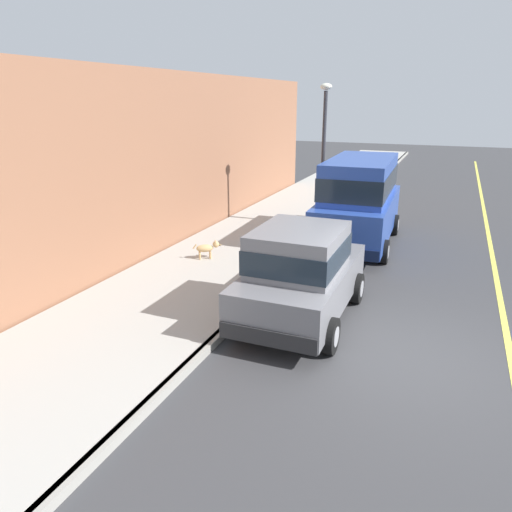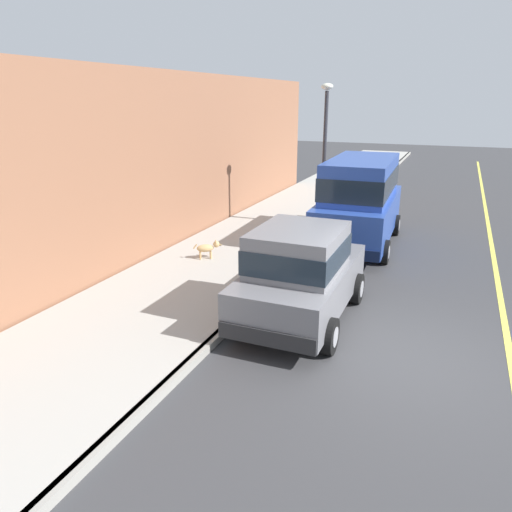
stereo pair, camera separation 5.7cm
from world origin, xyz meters
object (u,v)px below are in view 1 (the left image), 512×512
Objects in this scene: fire_hydrant at (300,229)px; car_blue_van at (359,198)px; car_grey_hatchback at (301,273)px; street_lamp at (324,139)px; dog_tan at (207,248)px.

car_blue_van is at bearing 22.05° from fire_hydrant.
car_blue_van reaches higher than fire_hydrant.
street_lamp is at bearing 101.84° from car_grey_hatchback.
dog_tan is at bearing -135.26° from car_blue_van.
dog_tan is 0.15× the size of street_lamp.
fire_hydrant reaches higher than dog_tan.
car_grey_hatchback is 3.98m from dog_tan.
car_blue_van is (0.03, 5.50, 0.42)m from car_grey_hatchback.
dog_tan is at bearing -123.19° from fire_hydrant.
street_lamp is (1.80, 4.55, 2.48)m from dog_tan.
car_blue_van is at bearing 89.70° from car_grey_hatchback.
street_lamp is at bearing 68.43° from dog_tan.
car_grey_hatchback is at bearing -78.16° from street_lamp.
car_blue_van is 4.68m from dog_tan.
street_lamp reaches higher than fire_hydrant.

